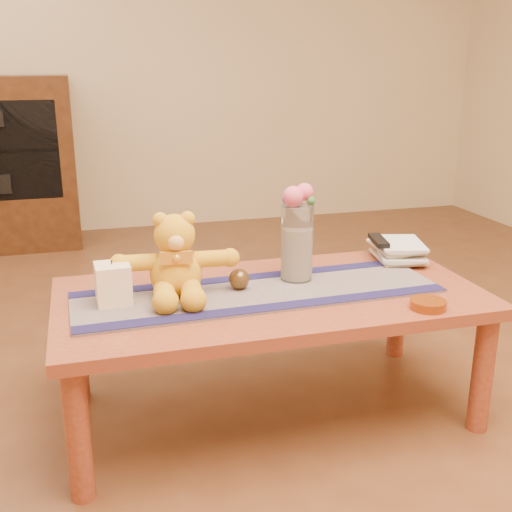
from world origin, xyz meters
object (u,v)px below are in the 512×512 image
object	(u,v)px
glass_vase	(297,243)
bronze_ball	(239,279)
book_bottom	(377,258)
amber_dish	(428,304)
teddy_bear	(175,256)
pillar_candle	(113,284)
tv_remote	(379,240)

from	to	relation	value
glass_vase	bronze_ball	distance (m)	0.24
bronze_ball	book_bottom	distance (m)	0.62
book_bottom	amber_dish	xyz separation A→B (m)	(-0.07, -0.48, 0.00)
bronze_ball	book_bottom	size ratio (longest dim) A/B	0.31
teddy_bear	pillar_candle	bearing A→B (deg)	-168.18
bronze_ball	amber_dish	bearing A→B (deg)	-30.68
tv_remote	teddy_bear	bearing A→B (deg)	-156.82
pillar_candle	book_bottom	distance (m)	1.02
pillar_candle	glass_vase	bearing A→B (deg)	5.36
pillar_candle	bronze_ball	world-z (taller)	pillar_candle
teddy_bear	tv_remote	size ratio (longest dim) A/B	2.39
pillar_candle	amber_dish	distance (m)	0.98
glass_vase	bronze_ball	world-z (taller)	glass_vase
bronze_ball	tv_remote	world-z (taller)	tv_remote
pillar_candle	amber_dish	xyz separation A→B (m)	(0.93, -0.30, -0.06)
tv_remote	book_bottom	bearing A→B (deg)	90.00
amber_dish	tv_remote	bearing A→B (deg)	82.28
pillar_candle	glass_vase	distance (m)	0.63
bronze_ball	tv_remote	distance (m)	0.61
glass_vase	book_bottom	world-z (taller)	glass_vase
pillar_candle	amber_dish	world-z (taller)	pillar_candle
pillar_candle	teddy_bear	bearing A→B (deg)	6.51
teddy_bear	bronze_ball	world-z (taller)	teddy_bear
book_bottom	glass_vase	bearing A→B (deg)	-151.78
bronze_ball	book_bottom	bearing A→B (deg)	16.37
bronze_ball	book_bottom	world-z (taller)	bronze_ball
bronze_ball	book_bottom	xyz separation A→B (m)	(0.59, 0.17, -0.03)
glass_vase	amber_dish	size ratio (longest dim) A/B	2.33
teddy_bear	amber_dish	world-z (taller)	teddy_bear
pillar_candle	glass_vase	size ratio (longest dim) A/B	0.49
glass_vase	amber_dish	distance (m)	0.49
glass_vase	bronze_ball	bearing A→B (deg)	-168.41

